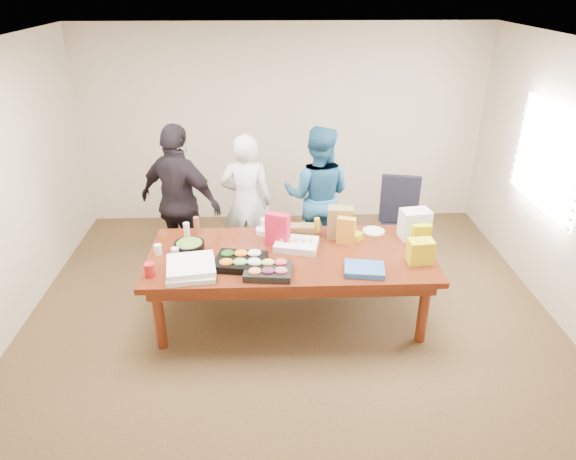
{
  "coord_description": "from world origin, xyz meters",
  "views": [
    {
      "loc": [
        -0.19,
        -4.43,
        3.22
      ],
      "look_at": [
        -0.02,
        0.1,
        0.96
      ],
      "focal_mm": 32.02,
      "sensor_mm": 36.0,
      "label": 1
    }
  ],
  "objects_px": {
    "person_center": "(247,203)",
    "sheet_cake": "(296,245)",
    "conference_table": "(290,286)",
    "salad_bowl": "(190,247)",
    "person_right": "(317,196)",
    "office_chair": "(401,230)"
  },
  "relations": [
    {
      "from": "person_center",
      "to": "sheet_cake",
      "type": "height_order",
      "value": "person_center"
    },
    {
      "from": "office_chair",
      "to": "person_right",
      "type": "relative_size",
      "value": 0.64
    },
    {
      "from": "person_center",
      "to": "salad_bowl",
      "type": "bearing_deg",
      "value": 66.76
    },
    {
      "from": "person_right",
      "to": "sheet_cake",
      "type": "distance_m",
      "value": 1.15
    },
    {
      "from": "office_chair",
      "to": "sheet_cake",
      "type": "bearing_deg",
      "value": -136.78
    },
    {
      "from": "person_right",
      "to": "office_chair",
      "type": "bearing_deg",
      "value": 174.65
    },
    {
      "from": "conference_table",
      "to": "office_chair",
      "type": "xyz_separation_m",
      "value": [
        1.34,
        0.9,
        0.17
      ]
    },
    {
      "from": "person_center",
      "to": "sheet_cake",
      "type": "distance_m",
      "value": 1.12
    },
    {
      "from": "office_chair",
      "to": "person_right",
      "type": "bearing_deg",
      "value": 173.48
    },
    {
      "from": "conference_table",
      "to": "sheet_cake",
      "type": "relative_size",
      "value": 6.7
    },
    {
      "from": "sheet_cake",
      "to": "conference_table",
      "type": "bearing_deg",
      "value": -106.18
    },
    {
      "from": "salad_bowl",
      "to": "conference_table",
      "type": "bearing_deg",
      "value": -4.49
    },
    {
      "from": "sheet_cake",
      "to": "salad_bowl",
      "type": "height_order",
      "value": "salad_bowl"
    },
    {
      "from": "conference_table",
      "to": "person_right",
      "type": "relative_size",
      "value": 1.65
    },
    {
      "from": "salad_bowl",
      "to": "office_chair",
      "type": "bearing_deg",
      "value": 19.36
    },
    {
      "from": "person_center",
      "to": "salad_bowl",
      "type": "distance_m",
      "value": 1.15
    },
    {
      "from": "person_right",
      "to": "sheet_cake",
      "type": "xyz_separation_m",
      "value": [
        -0.31,
        -1.1,
        -0.06
      ]
    },
    {
      "from": "salad_bowl",
      "to": "person_right",
      "type": "bearing_deg",
      "value": 39.66
    },
    {
      "from": "conference_table",
      "to": "person_center",
      "type": "distance_m",
      "value": 1.28
    },
    {
      "from": "office_chair",
      "to": "sheet_cake",
      "type": "height_order",
      "value": "office_chair"
    },
    {
      "from": "office_chair",
      "to": "salad_bowl",
      "type": "relative_size",
      "value": 3.59
    },
    {
      "from": "office_chair",
      "to": "person_center",
      "type": "xyz_separation_m",
      "value": [
        -1.81,
        0.2,
        0.29
      ]
    }
  ]
}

